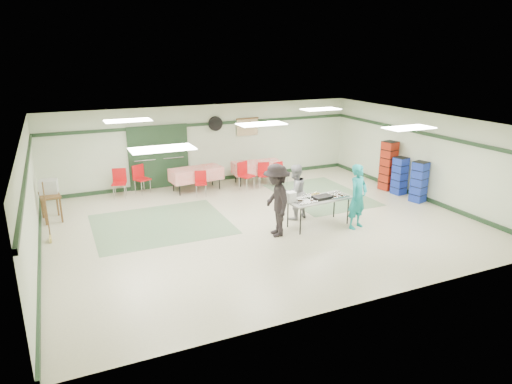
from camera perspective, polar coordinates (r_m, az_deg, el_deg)
name	(u,v)px	position (r m, az deg, el deg)	size (l,w,h in m)	color
floor	(261,223)	(12.39, 0.64, -3.85)	(11.00, 11.00, 0.00)	beige
ceiling	(261,123)	(11.69, 0.69, 8.59)	(11.00, 11.00, 0.00)	white
wall_back	(207,144)	(16.06, -6.12, 5.99)	(11.00, 11.00, 0.00)	beige
wall_front	(368,235)	(8.31, 13.83, -5.26)	(11.00, 11.00, 0.00)	beige
wall_left	(30,202)	(10.96, -26.45, -1.10)	(9.00, 9.00, 0.00)	beige
wall_right	(422,156)	(15.06, 20.08, 4.28)	(9.00, 9.00, 0.00)	beige
trim_back	(207,124)	(15.91, -6.17, 8.45)	(11.00, 0.06, 0.10)	#1C331D
baseboard_back	(209,180)	(16.33, -5.94, 1.53)	(11.00, 0.06, 0.12)	#1C331D
trim_left	(26,170)	(10.78, -26.79, 2.45)	(9.00, 0.06, 0.10)	#1C331D
baseboard_left	(40,256)	(11.39, -25.44, -7.26)	(9.00, 0.06, 0.12)	#1C331D
trim_right	(424,133)	(14.91, 20.28, 6.89)	(9.00, 0.06, 0.10)	#1C331D
baseboard_right	(417,195)	(15.36, 19.51, -0.41)	(9.00, 0.06, 0.12)	#1C331D
green_patch_a	(161,224)	(12.54, -11.77, -3.94)	(3.50, 3.00, 0.01)	gray
green_patch_b	(320,195)	(14.90, 8.02, -0.32)	(2.50, 3.50, 0.01)	gray
double_door_left	(145,159)	(15.54, -13.75, 4.08)	(0.90, 0.06, 2.10)	#959896
double_door_right	(173,156)	(15.73, -10.35, 4.46)	(0.90, 0.06, 2.10)	#959896
door_frame	(159,157)	(15.61, -12.05, 4.26)	(2.00, 0.03, 2.15)	#1C331D
wall_fan	(215,124)	(15.97, -5.10, 8.51)	(0.50, 0.50, 0.10)	black
scroll_banner	(247,127)	(16.43, -1.09, 8.12)	(0.80, 0.02, 0.60)	tan
serving_table	(319,200)	(12.07, 7.85, -0.99)	(1.84, 0.89, 0.76)	#A4A5A0
sheet_tray_right	(336,196)	(12.29, 9.95, -0.47)	(0.60, 0.45, 0.02)	silver
sheet_tray_mid	(315,196)	(12.16, 7.33, -0.55)	(0.57, 0.43, 0.02)	silver
sheet_tray_left	(305,202)	(11.71, 6.16, -1.20)	(0.54, 0.41, 0.02)	silver
baking_pan	(322,197)	(12.02, 8.29, -0.65)	(0.50, 0.31, 0.08)	black
foam_box_stack	(291,197)	(11.66, 4.36, -0.62)	(0.23, 0.21, 0.26)	white
volunteer_teal	(358,197)	(12.07, 12.61, -0.57)	(0.62, 0.41, 1.70)	#138285
volunteer_grey	(295,192)	(12.49, 4.86, 0.01)	(0.75, 0.58, 1.54)	gray
volunteer_dark	(276,200)	(11.28, 2.57, -1.05)	(1.19, 0.68, 1.84)	black
dining_table_a	(257,167)	(15.95, 0.10, 3.14)	(1.72, 0.87, 0.77)	red
dining_table_b	(196,174)	(15.21, -7.49, 2.29)	(1.77, 0.93, 0.77)	red
chair_a	(264,172)	(15.46, 0.98, 2.48)	(0.49, 0.49, 0.85)	red
chair_b	(245,173)	(15.18, -1.44, 2.42)	(0.57, 0.57, 0.94)	red
chair_c	(280,171)	(15.73, 2.98, 2.60)	(0.44, 0.44, 0.80)	red
chair_d	(201,181)	(14.69, -6.92, 1.42)	(0.46, 0.46, 0.79)	red
chair_loose_a	(140,176)	(15.27, -14.26, 1.95)	(0.58, 0.58, 0.92)	red
chair_loose_b	(119,180)	(15.01, -16.71, 1.46)	(0.52, 0.52, 0.91)	red
crate_stack_blue_a	(419,182)	(14.75, 19.72, 1.19)	(0.39, 0.39, 1.27)	#1A309F
crate_stack_red	(388,166)	(15.74, 16.21, 3.18)	(0.42, 0.42, 1.63)	#A32610
crate_stack_blue_b	(400,176)	(15.36, 17.53, 1.93)	(0.38, 0.38, 1.22)	#1A309F
printer_table	(50,199)	(13.57, -24.35, -0.76)	(0.59, 0.82, 0.74)	brown
office_printer	(48,186)	(13.63, -24.51, 0.64)	(0.46, 0.40, 0.36)	#ADAEA9
broom	(46,211)	(12.07, -24.72, -2.14)	(0.03, 0.03, 1.50)	brown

